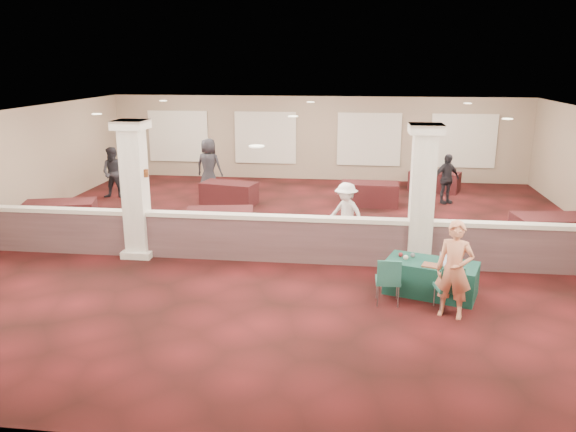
# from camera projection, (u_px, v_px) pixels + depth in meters

# --- Properties ---
(ground) EXTENTS (16.00, 16.00, 0.00)m
(ground) POSITION_uv_depth(u_px,v_px,m) (293.00, 241.00, 14.42)
(ground) COLOR #411011
(ground) RESTS_ON ground
(wall_back) EXTENTS (16.00, 0.04, 3.20)m
(wall_back) POSITION_uv_depth(u_px,v_px,m) (317.00, 138.00, 21.64)
(wall_back) COLOR gray
(wall_back) RESTS_ON ground
(wall_front) EXTENTS (16.00, 0.04, 3.20)m
(wall_front) POSITION_uv_depth(u_px,v_px,m) (212.00, 324.00, 6.34)
(wall_front) COLOR gray
(wall_front) RESTS_ON ground
(ceiling) EXTENTS (16.00, 16.00, 0.02)m
(ceiling) POSITION_uv_depth(u_px,v_px,m) (293.00, 116.00, 13.56)
(ceiling) COLOR white
(ceiling) RESTS_ON wall_back
(partition_wall) EXTENTS (15.60, 0.28, 1.10)m
(partition_wall) POSITION_uv_depth(u_px,v_px,m) (285.00, 238.00, 12.83)
(partition_wall) COLOR #4C3336
(partition_wall) RESTS_ON ground
(column_left) EXTENTS (0.72, 0.72, 3.20)m
(column_left) POSITION_uv_depth(u_px,v_px,m) (135.00, 188.00, 12.96)
(column_left) COLOR beige
(column_left) RESTS_ON ground
(column_right) EXTENTS (0.72, 0.72, 3.20)m
(column_right) POSITION_uv_depth(u_px,v_px,m) (422.00, 196.00, 12.19)
(column_right) COLOR beige
(column_right) RESTS_ON ground
(sconce_left) EXTENTS (0.12, 0.12, 0.18)m
(sconce_left) POSITION_uv_depth(u_px,v_px,m) (122.00, 173.00, 12.90)
(sconce_left) COLOR brown
(sconce_left) RESTS_ON column_left
(sconce_right) EXTENTS (0.12, 0.12, 0.18)m
(sconce_right) POSITION_uv_depth(u_px,v_px,m) (146.00, 173.00, 12.83)
(sconce_right) COLOR brown
(sconce_right) RESTS_ON column_left
(near_table) EXTENTS (1.92, 1.36, 0.67)m
(near_table) POSITION_uv_depth(u_px,v_px,m) (431.00, 278.00, 11.09)
(near_table) COLOR #103D2F
(near_table) RESTS_ON ground
(conf_chair_main) EXTENTS (0.52, 0.53, 0.90)m
(conf_chair_main) POSITION_uv_depth(u_px,v_px,m) (450.00, 285.00, 10.22)
(conf_chair_main) COLOR #1E5951
(conf_chair_main) RESTS_ON ground
(conf_chair_side) EXTENTS (0.47, 0.47, 0.92)m
(conf_chair_side) POSITION_uv_depth(u_px,v_px,m) (388.00, 278.00, 10.53)
(conf_chair_side) COLOR #1E5951
(conf_chair_side) RESTS_ON ground
(woman) EXTENTS (0.75, 0.62, 1.79)m
(woman) POSITION_uv_depth(u_px,v_px,m) (454.00, 270.00, 9.96)
(woman) COLOR #E29362
(woman) RESTS_ON ground
(far_table_front_left) EXTENTS (2.07, 1.44, 0.76)m
(far_table_front_left) POSITION_uv_depth(u_px,v_px,m) (60.00, 215.00, 15.44)
(far_table_front_left) COLOR black
(far_table_front_left) RESTS_ON ground
(far_table_front_center) EXTENTS (1.87, 1.16, 0.71)m
(far_table_front_center) POSITION_uv_depth(u_px,v_px,m) (220.00, 222.00, 14.87)
(far_table_front_center) COLOR black
(far_table_front_center) RESTS_ON ground
(far_table_front_right) EXTENTS (2.13, 1.27, 0.81)m
(far_table_front_right) POSITION_uv_depth(u_px,v_px,m) (556.00, 232.00, 13.82)
(far_table_front_right) COLOR black
(far_table_front_right) RESTS_ON ground
(far_table_back_left) EXTENTS (1.89, 1.22, 0.71)m
(far_table_back_left) POSITION_uv_depth(u_px,v_px,m) (229.00, 193.00, 18.13)
(far_table_back_left) COLOR black
(far_table_back_left) RESTS_ON ground
(far_table_back_center) EXTENTS (1.83, 0.94, 0.73)m
(far_table_back_center) POSITION_uv_depth(u_px,v_px,m) (369.00, 194.00, 17.98)
(far_table_back_center) COLOR black
(far_table_back_center) RESTS_ON ground
(far_table_back_right) EXTENTS (1.90, 1.38, 0.69)m
(far_table_back_right) POSITION_uv_depth(u_px,v_px,m) (434.00, 181.00, 19.97)
(far_table_back_right) COLOR black
(far_table_back_right) RESTS_ON ground
(attendee_a) EXTENTS (0.84, 0.48, 1.73)m
(attendee_a) POSITION_uv_depth(u_px,v_px,m) (114.00, 173.00, 18.78)
(attendee_a) COLOR black
(attendee_a) RESTS_ON ground
(attendee_b) EXTENTS (1.09, 0.94, 1.57)m
(attendee_b) POSITION_uv_depth(u_px,v_px,m) (346.00, 214.00, 14.05)
(attendee_b) COLOR silver
(attendee_b) RESTS_ON ground
(attendee_c) EXTENTS (1.05, 0.86, 1.62)m
(attendee_c) POSITION_uv_depth(u_px,v_px,m) (446.00, 179.00, 18.11)
(attendee_c) COLOR black
(attendee_c) RESTS_ON ground
(attendee_d) EXTENTS (1.03, 0.70, 1.93)m
(attendee_d) POSITION_uv_depth(u_px,v_px,m) (209.00, 166.00, 19.42)
(attendee_d) COLOR black
(attendee_d) RESTS_ON ground
(laptop_base) EXTENTS (0.35, 0.29, 0.02)m
(laptop_base) POSITION_uv_depth(u_px,v_px,m) (446.00, 265.00, 10.85)
(laptop_base) COLOR silver
(laptop_base) RESTS_ON near_table
(laptop_screen) EXTENTS (0.29, 0.10, 0.20)m
(laptop_screen) POSITION_uv_depth(u_px,v_px,m) (447.00, 258.00, 10.91)
(laptop_screen) COLOR silver
(laptop_screen) RESTS_ON near_table
(screen_glow) EXTENTS (0.26, 0.09, 0.17)m
(screen_glow) POSITION_uv_depth(u_px,v_px,m) (447.00, 258.00, 10.91)
(screen_glow) COLOR #ACBACF
(screen_glow) RESTS_ON near_table
(knitting) EXTENTS (0.43, 0.37, 0.03)m
(knitting) POSITION_uv_depth(u_px,v_px,m) (432.00, 266.00, 10.78)
(knitting) COLOR #B94E1D
(knitting) RESTS_ON near_table
(yarn_cream) EXTENTS (0.10, 0.10, 0.10)m
(yarn_cream) POSITION_uv_depth(u_px,v_px,m) (406.00, 257.00, 11.11)
(yarn_cream) COLOR beige
(yarn_cream) RESTS_ON near_table
(yarn_red) EXTENTS (0.09, 0.09, 0.09)m
(yarn_red) POSITION_uv_depth(u_px,v_px,m) (401.00, 255.00, 11.29)
(yarn_red) COLOR maroon
(yarn_red) RESTS_ON near_table
(yarn_grey) EXTENTS (0.09, 0.09, 0.09)m
(yarn_grey) POSITION_uv_depth(u_px,v_px,m) (413.00, 255.00, 11.25)
(yarn_grey) COLOR #545459
(yarn_grey) RESTS_ON near_table
(scissors) EXTENTS (0.11, 0.06, 0.01)m
(scissors) POSITION_uv_depth(u_px,v_px,m) (461.00, 271.00, 10.53)
(scissors) COLOR red
(scissors) RESTS_ON near_table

